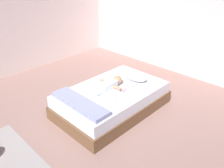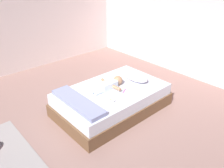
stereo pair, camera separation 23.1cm
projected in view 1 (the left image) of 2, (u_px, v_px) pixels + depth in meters
The scene contains 8 objects.
ground_plane at pixel (91, 128), 3.74m from camera, with size 8.00×8.00×0.00m, color gray.
wall_behind_bed at pixel (192, 14), 4.97m from camera, with size 8.00×0.12×2.85m, color silver.
bed at pixel (112, 100), 4.12m from camera, with size 1.23×1.98×0.43m.
pillow at pixel (134, 76), 4.33m from camera, with size 0.53×0.29×0.13m.
baby at pixel (110, 84), 4.03m from camera, with size 0.51×0.65×0.17m.
toothbrush at pixel (125, 90), 3.97m from camera, with size 0.08×0.15×0.02m.
blanket at pixel (79, 103), 3.54m from camera, with size 1.10×0.30×0.07m.
baby_bottle at pixel (112, 101), 3.61m from camera, with size 0.09×0.13×0.07m.
Camera 1 is at (2.33, -1.88, 2.38)m, focal length 36.53 mm.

